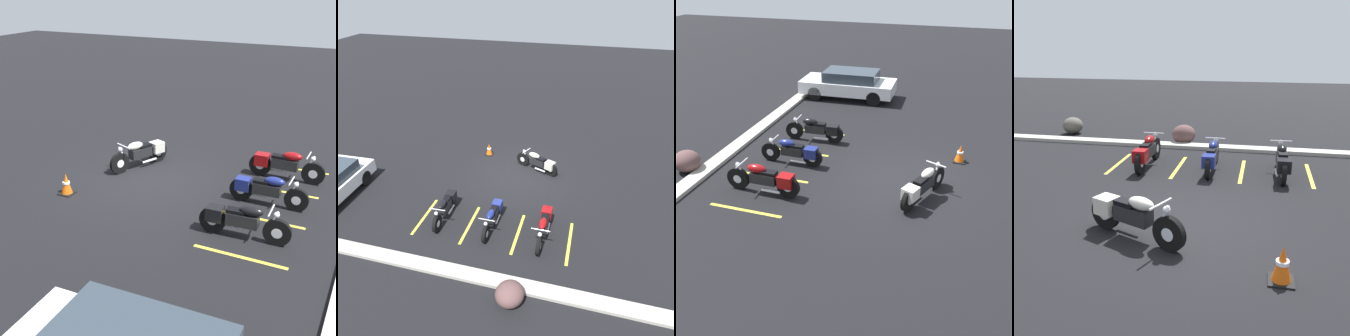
% 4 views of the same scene
% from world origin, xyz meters
% --- Properties ---
extents(ground, '(60.00, 60.00, 0.00)m').
position_xyz_m(ground, '(0.00, 0.00, 0.00)').
color(ground, black).
extents(motorcycle_cream_featured, '(2.04, 1.03, 0.85)m').
position_xyz_m(motorcycle_cream_featured, '(-0.80, -0.66, 0.45)').
color(motorcycle_cream_featured, black).
rests_on(motorcycle_cream_featured, ground).
extents(parked_bike_0, '(0.62, 2.22, 0.87)m').
position_xyz_m(parked_bike_0, '(-1.74, 3.52, 0.46)').
color(parked_bike_0, black).
rests_on(parked_bike_0, ground).
extents(parked_bike_1, '(0.59, 2.09, 0.82)m').
position_xyz_m(parked_bike_1, '(0.14, 3.49, 0.44)').
color(parked_bike_1, black).
rests_on(parked_bike_1, ground).
extents(parked_bike_2, '(0.60, 2.15, 0.84)m').
position_xyz_m(parked_bike_2, '(2.02, 3.43, 0.45)').
color(parked_bike_2, black).
rests_on(parked_bike_2, ground).
extents(car_white, '(1.94, 4.35, 1.29)m').
position_xyz_m(car_white, '(7.06, 3.74, 0.68)').
color(car_white, black).
rests_on(car_white, ground).
extents(concrete_curb, '(18.00, 0.50, 0.12)m').
position_xyz_m(concrete_curb, '(0.00, 5.92, 0.06)').
color(concrete_curb, '#A8A399').
rests_on(concrete_curb, ground).
extents(landscape_rock_1, '(1.09, 1.12, 0.67)m').
position_xyz_m(landscape_rock_1, '(-1.27, 6.48, 0.33)').
color(landscape_rock_1, brown).
rests_on(landscape_rock_1, ground).
extents(traffic_cone, '(0.40, 0.40, 0.59)m').
position_xyz_m(traffic_cone, '(1.88, -1.56, 0.28)').
color(traffic_cone, black).
rests_on(traffic_cone, ground).
extents(stall_line_0, '(0.10, 2.10, 0.00)m').
position_xyz_m(stall_line_0, '(-2.68, 3.70, 0.00)').
color(stall_line_0, gold).
rests_on(stall_line_0, ground).
extents(stall_line_1, '(0.10, 2.10, 0.00)m').
position_xyz_m(stall_line_1, '(-0.86, 3.70, 0.00)').
color(stall_line_1, gold).
rests_on(stall_line_1, ground).
extents(stall_line_2, '(0.10, 2.10, 0.00)m').
position_xyz_m(stall_line_2, '(0.97, 3.70, 0.00)').
color(stall_line_2, gold).
rests_on(stall_line_2, ground).
extents(stall_line_3, '(0.10, 2.10, 0.00)m').
position_xyz_m(stall_line_3, '(2.80, 3.70, 0.00)').
color(stall_line_3, gold).
rests_on(stall_line_3, ground).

